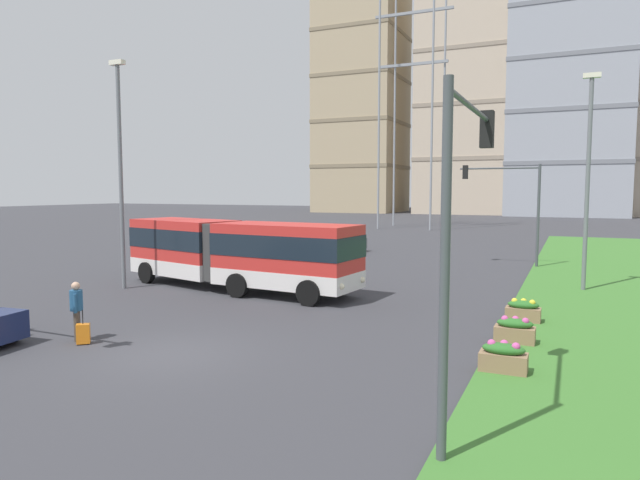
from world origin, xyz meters
name	(u,v)px	position (x,y,z in m)	size (l,w,h in m)	color
ground_plane	(170,354)	(0.00, 0.00, 0.00)	(260.00, 260.00, 0.00)	#38383D
articulated_bus	(235,252)	(-3.80, 9.09, 1.65)	(12.05, 4.51, 3.00)	red
car_grey_wagon	(334,240)	(-6.04, 25.52, 0.75)	(4.59, 2.46, 1.58)	slate
pedestrian_crossing	(76,307)	(-3.35, -0.02, 1.00)	(0.41, 0.46, 1.74)	#4C4238
rolling_suitcase	(83,333)	(-2.90, -0.22, 0.31)	(0.43, 0.42, 0.97)	orange
flower_planter_0	(503,357)	(8.31, 2.00, 0.43)	(1.10, 0.56, 0.74)	#937051
flower_planter_1	(515,330)	(8.31, 4.81, 0.43)	(1.10, 0.56, 0.74)	#937051
flower_planter_2	(523,310)	(8.31, 7.66, 0.43)	(1.10, 0.56, 0.74)	#937051
traffic_light_far_right	(511,196)	(6.41, 22.00, 4.07)	(4.46, 0.28, 5.84)	#474C51
traffic_light_near_right	(464,198)	(7.91, -1.51, 4.24)	(0.28, 4.55, 6.11)	#474C51
streetlight_left	(120,166)	(-8.50, 7.24, 5.44)	(0.70, 0.28, 9.98)	slate
streetlight_median	(588,174)	(10.21, 14.90, 5.09)	(0.70, 0.28, 9.29)	slate
apartment_tower_west	(362,82)	(-30.00, 96.50, 26.15)	(15.86, 16.53, 52.26)	tan
apartment_tower_westcentre	(472,83)	(-8.39, 96.41, 24.16)	(18.64, 14.46, 48.27)	#C6B299
apartment_tower_centre	(570,93)	(8.41, 95.77, 21.19)	(19.32, 19.38, 42.33)	#9EA3AD
transmission_pylon	(413,91)	(-7.55, 51.99, 15.65)	(9.00, 6.24, 28.49)	gray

